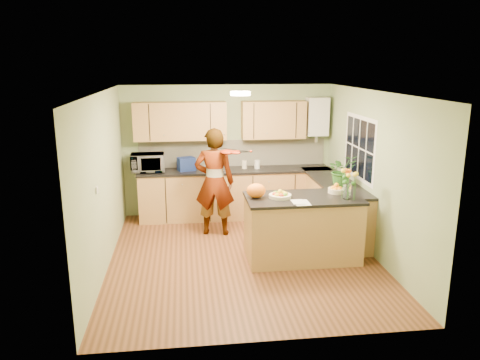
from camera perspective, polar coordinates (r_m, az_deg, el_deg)
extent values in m
plane|color=#512F17|center=(7.28, 0.33, -9.36)|extent=(4.50, 4.50, 0.00)
cube|color=silver|center=(6.69, 0.36, 10.69)|extent=(4.00, 4.50, 0.02)
cube|color=gray|center=(9.06, -1.48, 3.64)|extent=(4.00, 0.02, 2.50)
cube|color=gray|center=(4.75, 3.84, -6.27)|extent=(4.00, 0.02, 2.50)
cube|color=gray|center=(6.92, -16.32, -0.26)|extent=(0.02, 4.50, 2.50)
cube|color=gray|center=(7.40, 15.90, 0.68)|extent=(0.02, 4.50, 2.50)
cube|color=#A17D40|center=(8.96, -0.62, -1.73)|extent=(3.60, 0.60, 0.90)
cube|color=black|center=(8.84, -0.62, 1.18)|extent=(3.64, 0.62, 0.04)
cube|color=#A17D40|center=(8.27, 11.36, -3.40)|extent=(0.60, 2.20, 0.90)
cube|color=black|center=(8.14, 11.45, -0.24)|extent=(0.62, 2.24, 0.04)
cube|color=silver|center=(9.07, -0.83, 3.32)|extent=(3.60, 0.02, 0.52)
cube|color=#A17D40|center=(8.76, -7.30, 7.14)|extent=(1.70, 0.34, 0.70)
cube|color=#A17D40|center=(8.93, 4.09, 7.34)|extent=(1.20, 0.34, 0.70)
cube|color=white|center=(9.13, 9.37, 7.66)|extent=(0.40, 0.30, 0.72)
cylinder|color=silver|center=(9.18, 9.27, 5.18)|extent=(0.06, 0.06, 0.20)
cube|color=white|center=(7.88, 14.34, 3.82)|extent=(0.01, 1.30, 1.05)
cube|color=black|center=(7.88, 14.32, 3.82)|extent=(0.01, 1.18, 0.92)
cube|color=white|center=(6.33, -17.05, -1.16)|extent=(0.02, 0.09, 0.09)
cylinder|color=#FFEABF|center=(6.99, 0.04, 10.51)|extent=(0.30, 0.30, 0.06)
cylinder|color=white|center=(6.98, 0.04, 10.76)|extent=(0.10, 0.10, 0.02)
cube|color=#A17D40|center=(7.13, 7.59, -5.97)|extent=(1.66, 0.83, 0.93)
cube|color=black|center=(6.98, 7.72, -2.21)|extent=(1.70, 0.87, 0.04)
cylinder|color=beige|center=(6.89, 4.91, -1.96)|extent=(0.33, 0.33, 0.05)
cylinder|color=beige|center=(7.26, 11.65, -1.27)|extent=(0.25, 0.25, 0.07)
cylinder|color=silver|center=(6.95, 12.92, -1.36)|extent=(0.11, 0.11, 0.23)
ellipsoid|color=orange|center=(6.85, 1.97, -1.29)|extent=(0.29, 0.24, 0.21)
cube|color=silver|center=(6.67, 7.54, -2.74)|extent=(0.21, 0.29, 0.01)
imported|color=#E5B58C|center=(7.96, -3.14, -0.25)|extent=(0.75, 0.56, 1.85)
imported|color=white|center=(8.79, -11.19, 2.09)|extent=(0.62, 0.43, 0.33)
cube|color=navy|center=(8.78, -6.56, 1.95)|extent=(0.36, 0.30, 0.24)
cylinder|color=silver|center=(8.77, -1.88, 1.98)|extent=(0.17, 0.17, 0.23)
sphere|color=black|center=(8.74, -1.89, 2.99)|extent=(0.08, 0.08, 0.08)
cylinder|color=beige|center=(8.89, 0.54, 1.90)|extent=(0.11, 0.11, 0.15)
cylinder|color=white|center=(8.89, 2.11, 1.91)|extent=(0.12, 0.12, 0.16)
imported|color=#2E6822|center=(7.81, 12.28, 1.18)|extent=(0.53, 0.48, 0.51)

